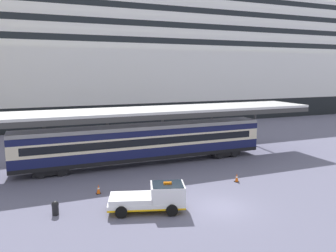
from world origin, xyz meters
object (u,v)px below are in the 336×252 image
(train_carriage, at_px, (145,142))
(service_truck, at_px, (154,197))
(traffic_cone_mid, at_px, (237,178))
(quay_bollard, at_px, (55,207))
(cruise_ship, at_px, (70,61))
(traffic_cone_near, at_px, (98,189))

(train_carriage, distance_m, service_truck, 11.90)
(traffic_cone_mid, relative_size, quay_bollard, 0.80)
(quay_bollard, bearing_deg, train_carriage, 45.58)
(train_carriage, bearing_deg, quay_bollard, -134.42)
(cruise_ship, height_order, service_truck, cruise_ship)
(traffic_cone_near, bearing_deg, cruise_ship, 86.53)
(service_truck, bearing_deg, train_carriage, 74.97)
(cruise_ship, xyz_separation_m, service_truck, (0.35, -47.93, -10.51))
(cruise_ship, bearing_deg, quay_bollard, -97.42)
(train_carriage, bearing_deg, traffic_cone_near, -131.73)
(traffic_cone_near, xyz_separation_m, traffic_cone_mid, (11.66, -1.64, 0.00))
(traffic_cone_near, bearing_deg, traffic_cone_mid, -8.01)
(traffic_cone_mid, bearing_deg, cruise_ship, 101.37)
(cruise_ship, distance_m, train_carriage, 37.80)
(service_truck, relative_size, quay_bollard, 5.80)
(train_carriage, distance_m, traffic_cone_near, 9.28)
(train_carriage, relative_size, quay_bollard, 26.76)
(cruise_ship, distance_m, traffic_cone_mid, 47.15)
(cruise_ship, bearing_deg, train_carriage, -84.66)
(traffic_cone_mid, bearing_deg, train_carriage, 123.76)
(cruise_ship, relative_size, train_carriage, 6.12)
(quay_bollard, bearing_deg, service_truck, -15.88)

